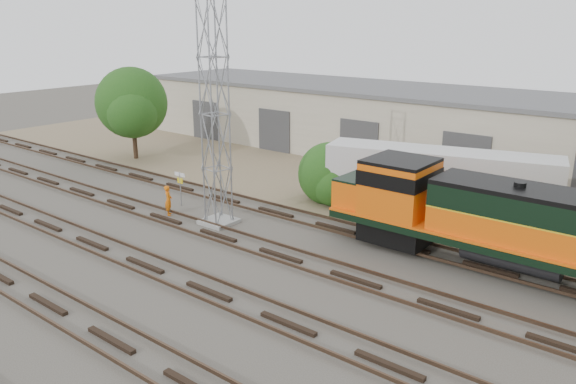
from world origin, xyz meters
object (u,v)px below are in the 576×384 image
Objects in this scene: signal_tower at (215,119)px; semi_trailer at (445,176)px; locomotive at (508,223)px; worker at (168,200)px.

signal_tower is 12.52m from semi_trailer.
signal_tower reaches higher than semi_trailer.
locomotive is 1.45× the size of signal_tower.
semi_trailer is (12.04, 8.94, 1.51)m from worker.
locomotive reaches higher than semi_trailer.
locomotive is 9.85× the size of worker.
locomotive is 17.46m from worker.
worker is 0.14× the size of semi_trailer.
signal_tower is at bearing -167.46° from locomotive.
signal_tower is at bearing -152.41° from semi_trailer.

